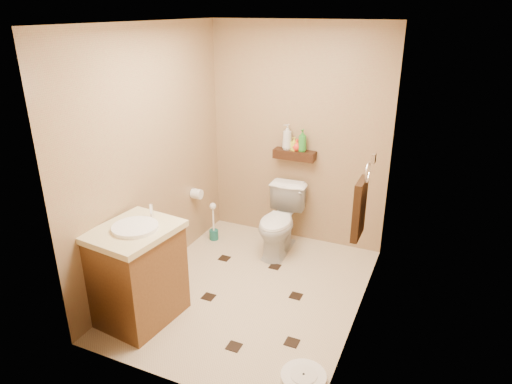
% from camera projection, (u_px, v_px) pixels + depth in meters
% --- Properties ---
extents(ground, '(2.50, 2.50, 0.00)m').
position_uv_depth(ground, '(250.00, 291.00, 4.34)').
color(ground, beige).
rests_on(ground, ground).
extents(wall_back, '(2.00, 0.04, 2.40)m').
position_uv_depth(wall_back, '(297.00, 137.00, 4.94)').
color(wall_back, '#A0855B').
rests_on(wall_back, ground).
extents(wall_front, '(2.00, 0.04, 2.40)m').
position_uv_depth(wall_front, '(166.00, 234.00, 2.83)').
color(wall_front, '#A0855B').
rests_on(wall_front, ground).
extents(wall_left, '(0.04, 2.50, 2.40)m').
position_uv_depth(wall_left, '(152.00, 158.00, 4.26)').
color(wall_left, '#A0855B').
rests_on(wall_left, ground).
extents(wall_right, '(0.04, 2.50, 2.40)m').
position_uv_depth(wall_right, '(367.00, 190.00, 3.51)').
color(wall_right, '#A0855B').
rests_on(wall_right, ground).
extents(ceiling, '(2.00, 2.50, 0.02)m').
position_uv_depth(ceiling, '(249.00, 22.00, 3.43)').
color(ceiling, white).
rests_on(ceiling, wall_back).
extents(wall_shelf, '(0.46, 0.14, 0.10)m').
position_uv_depth(wall_shelf, '(294.00, 155.00, 4.94)').
color(wall_shelf, '#3B2110').
rests_on(wall_shelf, wall_back).
extents(floor_accents, '(1.22, 1.36, 0.01)m').
position_uv_depth(floor_accents, '(254.00, 297.00, 4.24)').
color(floor_accents, black).
rests_on(floor_accents, ground).
extents(toilet, '(0.43, 0.72, 0.72)m').
position_uv_depth(toilet, '(280.00, 221.00, 4.92)').
color(toilet, white).
rests_on(toilet, ground).
extents(vanity, '(0.65, 0.76, 0.99)m').
position_uv_depth(vanity, '(138.00, 273.00, 3.82)').
color(vanity, brown).
rests_on(vanity, ground).
extents(bathroom_scale, '(0.35, 0.35, 0.07)m').
position_uv_depth(bathroom_scale, '(303.00, 378.00, 3.28)').
color(bathroom_scale, white).
rests_on(bathroom_scale, ground).
extents(toilet_brush, '(0.10, 0.10, 0.46)m').
position_uv_depth(toilet_brush, '(214.00, 227.00, 5.25)').
color(toilet_brush, '#186159').
rests_on(toilet_brush, ground).
extents(towel_ring, '(0.12, 0.30, 0.76)m').
position_uv_depth(towel_ring, '(360.00, 206.00, 3.85)').
color(towel_ring, silver).
rests_on(towel_ring, wall_right).
extents(toilet_paper, '(0.12, 0.11, 0.12)m').
position_uv_depth(toilet_paper, '(197.00, 194.00, 5.01)').
color(toilet_paper, white).
rests_on(toilet_paper, wall_left).
extents(bottle_a, '(0.15, 0.15, 0.28)m').
position_uv_depth(bottle_a, '(287.00, 137.00, 4.91)').
color(bottle_a, beige).
rests_on(bottle_a, wall_shelf).
extents(bottle_b, '(0.09, 0.09, 0.14)m').
position_uv_depth(bottle_b, '(294.00, 144.00, 4.90)').
color(bottle_b, yellow).
rests_on(bottle_b, wall_shelf).
extents(bottle_c, '(0.13, 0.13, 0.13)m').
position_uv_depth(bottle_c, '(297.00, 145.00, 4.89)').
color(bottle_c, '#F6331D').
rests_on(bottle_c, wall_shelf).
extents(bottle_d, '(0.11, 0.11, 0.24)m').
position_uv_depth(bottle_d, '(302.00, 140.00, 4.85)').
color(bottle_d, '#2C862D').
rests_on(bottle_d, wall_shelf).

